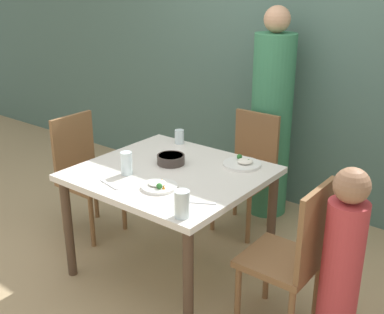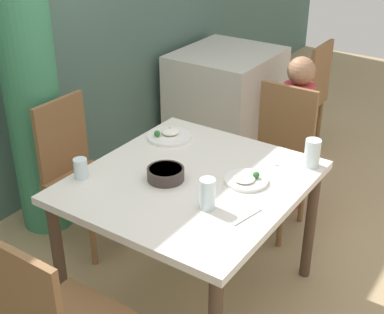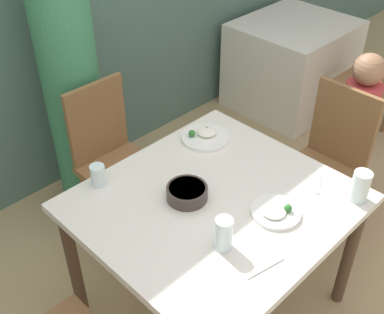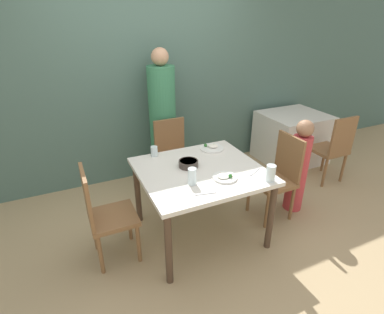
% 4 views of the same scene
% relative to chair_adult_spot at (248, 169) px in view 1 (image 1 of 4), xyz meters
% --- Properties ---
extents(ground_plane, '(10.00, 10.00, 0.00)m').
position_rel_chair_adult_spot_xyz_m(ground_plane, '(-0.06, -0.86, -0.49)').
color(ground_plane, tan).
extents(wall_back, '(10.00, 0.06, 2.70)m').
position_rel_chair_adult_spot_xyz_m(wall_back, '(-0.06, 0.63, 0.86)').
color(wall_back, '#4C6B60').
rests_on(wall_back, ground_plane).
extents(dining_table, '(1.13, 1.04, 0.74)m').
position_rel_chair_adult_spot_xyz_m(dining_table, '(-0.06, -0.86, 0.16)').
color(dining_table, silver).
rests_on(dining_table, ground_plane).
extents(chair_adult_spot, '(0.40, 0.40, 0.92)m').
position_rel_chair_adult_spot_xyz_m(chair_adult_spot, '(0.00, 0.00, 0.00)').
color(chair_adult_spot, brown).
rests_on(chair_adult_spot, ground_plane).
extents(chair_child_spot, '(0.40, 0.40, 0.92)m').
position_rel_chair_adult_spot_xyz_m(chair_child_spot, '(0.85, -0.91, 0.00)').
color(chair_child_spot, brown).
rests_on(chair_child_spot, ground_plane).
extents(chair_empty_left, '(0.40, 0.40, 0.92)m').
position_rel_chair_adult_spot_xyz_m(chair_empty_left, '(-0.96, -0.82, 0.00)').
color(chair_empty_left, brown).
rests_on(chair_empty_left, ground_plane).
extents(person_adult, '(0.33, 0.33, 1.71)m').
position_rel_chair_adult_spot_xyz_m(person_adult, '(0.00, 0.33, 0.30)').
color(person_adult, '#387F56').
rests_on(person_adult, ground_plane).
extents(person_child, '(0.20, 0.20, 1.07)m').
position_rel_chair_adult_spot_xyz_m(person_child, '(1.12, -0.91, 0.02)').
color(person_child, '#C63D42').
rests_on(person_child, ground_plane).
extents(bowl_curry, '(0.18, 0.18, 0.06)m').
position_rel_chair_adult_spot_xyz_m(bowl_curry, '(-0.14, -0.77, 0.28)').
color(bowl_curry, '#3D332D').
rests_on(bowl_curry, dining_table).
extents(plate_rice_adult, '(0.25, 0.25, 0.05)m').
position_rel_chair_adult_spot_xyz_m(plate_rice_adult, '(0.25, -0.50, 0.26)').
color(plate_rice_adult, white).
rests_on(plate_rice_adult, dining_table).
extents(plate_rice_child, '(0.22, 0.22, 0.05)m').
position_rel_chair_adult_spot_xyz_m(plate_rice_child, '(0.06, -1.11, 0.26)').
color(plate_rice_child, white).
rests_on(plate_rice_child, dining_table).
extents(glass_water_tall, '(0.08, 0.08, 0.15)m').
position_rel_chair_adult_spot_xyz_m(glass_water_tall, '(0.39, -1.30, 0.32)').
color(glass_water_tall, silver).
rests_on(glass_water_tall, dining_table).
extents(glass_water_short, '(0.07, 0.07, 0.15)m').
position_rel_chair_adult_spot_xyz_m(glass_water_short, '(-0.24, -1.07, 0.32)').
color(glass_water_short, silver).
rests_on(glass_water_short, dining_table).
extents(glass_water_center, '(0.07, 0.07, 0.10)m').
position_rel_chair_adult_spot_xyz_m(glass_water_center, '(-0.36, -0.41, 0.30)').
color(glass_water_center, silver).
rests_on(glass_water_center, dining_table).
extents(fork_steel, '(0.18, 0.06, 0.01)m').
position_rel_chair_adult_spot_xyz_m(fork_steel, '(-0.21, -1.26, 0.25)').
color(fork_steel, silver).
rests_on(fork_steel, dining_table).
extents(spoon_steel, '(0.17, 0.10, 0.01)m').
position_rel_chair_adult_spot_xyz_m(spoon_steel, '(0.37, -1.12, 0.25)').
color(spoon_steel, silver).
rests_on(spoon_steel, dining_table).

